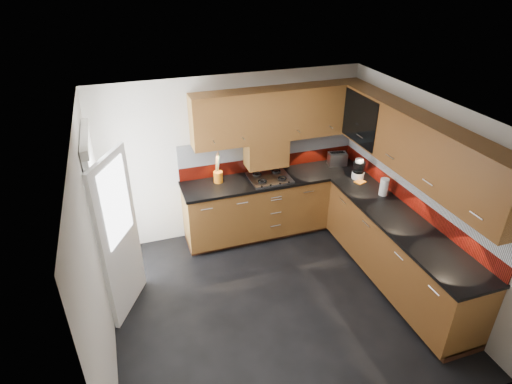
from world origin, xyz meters
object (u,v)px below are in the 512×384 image
object	(u,v)px
gas_hob	(270,178)
toaster	(337,159)
utensil_pot	(218,176)
food_processor	(358,170)

from	to	relation	value
gas_hob	toaster	size ratio (longest dim) A/B	1.94
gas_hob	utensil_pot	size ratio (longest dim) A/B	1.26
utensil_pot	food_processor	bearing A→B (deg)	-15.07
utensil_pot	toaster	bearing A→B (deg)	-0.69
toaster	gas_hob	bearing A→B (deg)	-174.49
gas_hob	food_processor	distance (m)	1.28
toaster	food_processor	xyz separation A→B (m)	(0.07, -0.50, 0.04)
utensil_pot	food_processor	xyz separation A→B (m)	(1.94, -0.52, 0.03)
food_processor	utensil_pot	bearing A→B (deg)	164.93
gas_hob	utensil_pot	distance (m)	0.74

